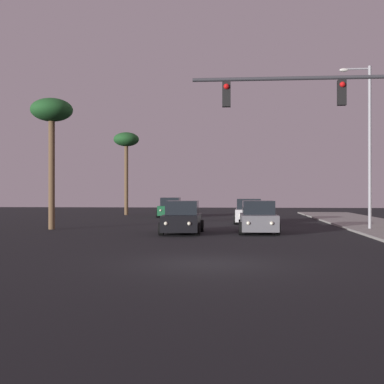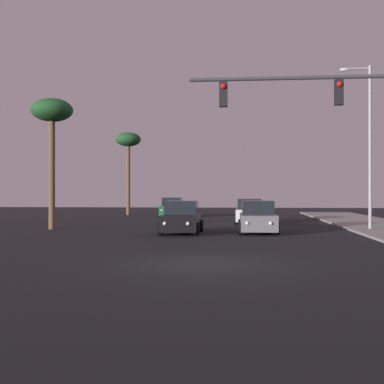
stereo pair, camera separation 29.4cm
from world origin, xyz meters
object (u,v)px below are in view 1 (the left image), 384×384
(street_lamp, at_px, (367,138))
(palm_tree_far, at_px, (126,143))
(traffic_light_mast, at_px, (354,118))
(car_black, at_px, (182,219))
(car_white, at_px, (249,212))
(car_grey, at_px, (258,218))
(car_green, at_px, (170,208))
(palm_tree_near, at_px, (52,116))

(street_lamp, bearing_deg, palm_tree_far, 132.15)
(traffic_light_mast, xyz_separation_m, street_lamp, (3.00, 10.80, 0.34))
(car_black, bearing_deg, street_lamp, -165.39)
(palm_tree_far, bearing_deg, car_white, -48.96)
(car_grey, relative_size, palm_tree_far, 0.55)
(car_white, bearing_deg, car_green, -54.08)
(car_black, distance_m, palm_tree_far, 24.41)
(car_grey, relative_size, palm_tree_near, 0.58)
(palm_tree_near, bearing_deg, car_grey, -8.66)
(car_green, distance_m, car_grey, 19.46)
(car_black, relative_size, car_grey, 1.00)
(traffic_light_mast, bearing_deg, street_lamp, 74.49)
(car_green, distance_m, car_black, 19.02)
(car_black, bearing_deg, car_white, -112.26)
(palm_tree_near, relative_size, palm_tree_far, 0.96)
(car_green, xyz_separation_m, palm_tree_near, (-4.78, -16.40, 5.73))
(car_white, distance_m, palm_tree_near, 14.56)
(car_green, height_order, car_white, same)
(car_white, xyz_separation_m, street_lamp, (6.40, -6.57, 4.36))
(car_white, xyz_separation_m, car_grey, (0.32, -8.83, 0.00))
(car_grey, bearing_deg, palm_tree_near, -9.83)
(car_grey, height_order, palm_tree_far, palm_tree_far)
(car_green, distance_m, palm_tree_far, 8.42)
(car_black, distance_m, palm_tree_near, 9.95)
(car_green, bearing_deg, car_black, 97.65)
(car_white, relative_size, street_lamp, 0.48)
(car_grey, bearing_deg, car_green, -70.33)
(car_green, relative_size, car_grey, 1.00)
(car_white, relative_size, palm_tree_near, 0.57)
(car_grey, xyz_separation_m, palm_tree_far, (-11.60, 21.78, 6.01))
(street_lamp, bearing_deg, car_grey, -159.67)
(car_white, bearing_deg, palm_tree_far, -48.27)
(street_lamp, bearing_deg, traffic_light_mast, -105.51)
(car_black, bearing_deg, palm_tree_near, -18.33)
(car_green, distance_m, palm_tree_near, 18.02)
(car_black, height_order, street_lamp, street_lamp)
(street_lamp, xyz_separation_m, palm_tree_far, (-17.68, 19.53, 1.65))
(car_green, relative_size, street_lamp, 0.48)
(palm_tree_far, bearing_deg, car_grey, -61.97)
(traffic_light_mast, distance_m, palm_tree_far, 33.75)
(car_white, bearing_deg, traffic_light_mast, 101.76)
(palm_tree_near, bearing_deg, street_lamp, 1.52)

